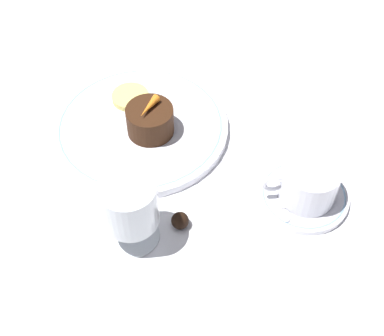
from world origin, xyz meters
TOP-DOWN VIEW (x-y plane):
  - ground_plane at (0.00, 0.00)m, footprint 3.00×3.00m
  - dinner_plate at (0.03, -0.04)m, footprint 0.28×0.28m
  - saucer at (-0.20, 0.12)m, footprint 0.13×0.13m
  - coffee_cup at (-0.21, 0.12)m, footprint 0.11×0.08m
  - spoon at (-0.17, 0.12)m, footprint 0.02×0.12m
  - wine_glass at (0.04, 0.16)m, footprint 0.07×0.07m
  - fork at (-0.16, -0.02)m, footprint 0.03×0.20m
  - dessert_cake at (0.01, -0.02)m, footprint 0.07×0.07m
  - carrot_garnish at (0.01, -0.02)m, footprint 0.04×0.04m
  - pineapple_slice at (0.04, -0.09)m, footprint 0.06×0.06m
  - chocolate_truffle at (-0.02, 0.15)m, footprint 0.02×0.02m

SIDE VIEW (x-z plane):
  - ground_plane at x=0.00m, z-range 0.00..0.00m
  - fork at x=-0.16m, z-range 0.00..0.01m
  - saucer at x=-0.20m, z-range 0.00..0.01m
  - dinner_plate at x=0.03m, z-range 0.00..0.02m
  - spoon at x=-0.17m, z-range 0.01..0.01m
  - chocolate_truffle at x=-0.02m, z-range 0.00..0.02m
  - pineapple_slice at x=0.04m, z-range 0.01..0.02m
  - dessert_cake at x=0.01m, z-range 0.01..0.06m
  - coffee_cup at x=-0.21m, z-range 0.01..0.07m
  - carrot_garnish at x=0.01m, z-range 0.06..0.07m
  - wine_glass at x=0.04m, z-range 0.01..0.13m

